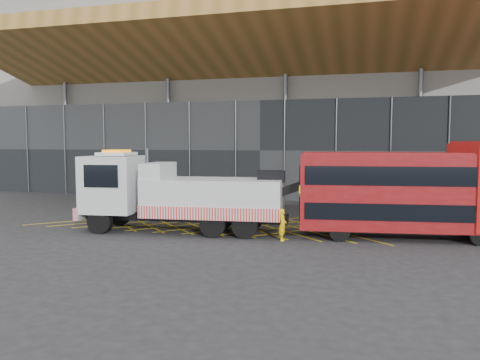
% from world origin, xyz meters
% --- Properties ---
extents(ground_plane, '(120.00, 120.00, 0.00)m').
position_xyz_m(ground_plane, '(0.00, 0.00, 0.00)').
color(ground_plane, '#242426').
extents(road_markings, '(19.96, 7.16, 0.01)m').
position_xyz_m(road_markings, '(1.60, 0.00, 0.01)').
color(road_markings, gold).
rests_on(road_markings, ground_plane).
extents(construction_building, '(55.00, 23.97, 18.00)m').
position_xyz_m(construction_building, '(1.92, 18.40, 8.98)').
color(construction_building, gray).
rests_on(construction_building, ground_plane).
extents(recovery_truck, '(12.48, 3.90, 4.33)m').
position_xyz_m(recovery_truck, '(0.68, -2.93, 2.00)').
color(recovery_truck, black).
rests_on(recovery_truck, ground_plane).
extents(bus_towed, '(10.48, 3.58, 4.18)m').
position_xyz_m(bus_towed, '(12.24, -1.82, 2.32)').
color(bus_towed, maroon).
rests_on(bus_towed, ground_plane).
extents(worker, '(0.40, 0.58, 1.52)m').
position_xyz_m(worker, '(6.51, -3.76, 0.76)').
color(worker, yellow).
rests_on(worker, ground_plane).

